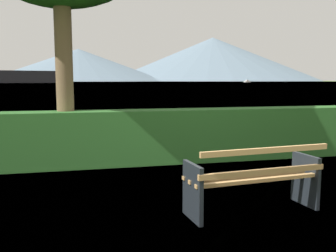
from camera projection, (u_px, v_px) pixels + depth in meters
ground_plane at (251, 211)px, 4.73m from camera, size 1400.00×1400.00×0.00m
water_surface at (80, 82)px, 301.34m from camera, size 620.00×620.00×0.00m
park_bench at (254, 179)px, 4.62m from camera, size 1.74×0.73×0.87m
hedge_row at (184, 135)px, 7.61m from camera, size 11.69×0.64×1.06m
fishing_boat_near at (247, 81)px, 269.45m from camera, size 5.36×3.46×1.85m
distant_hills at (75, 61)px, 567.97m from camera, size 844.24×368.43×72.27m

